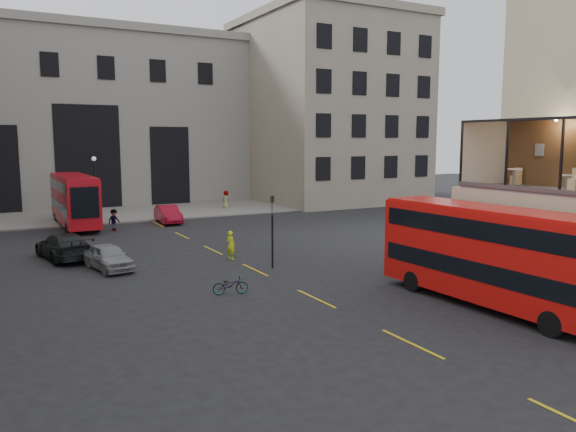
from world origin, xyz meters
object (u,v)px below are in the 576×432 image
bicycle (230,285)px  car_c (64,246)px  cyclist (231,245)px  cafe_chair_c (574,184)px  traffic_light_near (272,222)px  pedestrian_c (93,206)px  cafe_table_far (514,176)px  street_lamp_b (95,193)px  bus_far (74,198)px  pedestrian_b (114,220)px  cafe_table_mid (566,181)px  bus_near (490,251)px  car_a (108,257)px  car_b (168,214)px  pedestrian_d (226,200)px  cafe_chair_d (516,179)px

bicycle → car_c: bearing=39.9°
cyclist → cafe_chair_c: bearing=-168.1°
traffic_light_near → pedestrian_c: traffic_light_near is taller
cafe_table_far → cafe_chair_c: 2.31m
street_lamp_b → cafe_chair_c: size_ratio=5.87×
traffic_light_near → bus_far: 21.13m
cafe_table_far → pedestrian_b: bearing=113.0°
cafe_table_mid → cafe_table_far: (-0.57, 2.00, 0.11)m
cafe_table_far → cafe_table_mid: bearing=-74.1°
cafe_table_far → bus_near: bearing=-161.5°
car_a → bicycle: bearing=-73.6°
bus_far → pedestrian_b: (2.24, -3.36, -1.44)m
cafe_table_far → cafe_chair_c: cafe_chair_c is taller
car_b → cafe_table_far: 29.11m
cafe_table_mid → cafe_table_far: size_ratio=0.80×
pedestrian_b → cafe_table_mid: 30.79m
traffic_light_near → car_a: traffic_light_near is taller
street_lamp_b → pedestrian_c: (0.51, 4.32, -1.54)m
pedestrian_b → cafe_table_far: size_ratio=1.85×
bus_far → cyclist: bearing=-70.7°
traffic_light_near → cyclist: traffic_light_near is taller
traffic_light_near → bicycle: size_ratio=2.50×
pedestrian_b → cafe_table_mid: (11.67, -28.17, 4.26)m
bus_near → cafe_table_mid: (2.49, -1.36, 2.80)m
cyclist → bus_near: bearing=-178.0°
car_c → cyclist: bearing=142.0°
car_c → bus_far: bearing=-110.2°
bicycle → pedestrian_c: 29.90m
pedestrian_d → car_a: bearing=110.6°
pedestrian_c → cafe_chair_c: (12.55, -37.48, 4.02)m
pedestrian_c → cafe_chair_d: (13.16, -34.17, 3.98)m
bus_near → bicycle: bearing=141.6°
street_lamp_b → pedestrian_d: (12.61, 2.85, -1.49)m
car_c → bicycle: car_c is taller
cafe_table_mid → cafe_table_far: 2.09m
car_b → pedestrian_b: pedestrian_b is taller
pedestrian_c → pedestrian_d: size_ratio=0.95×
cafe_table_far → traffic_light_near: bearing=123.9°
car_b → cafe_table_far: (6.47, -28.03, 4.46)m
car_b → bicycle: bearing=-96.4°
cafe_table_mid → bus_far: bearing=113.8°
cafe_table_mid → cafe_chair_d: size_ratio=0.89×
bus_near → bus_far: size_ratio=1.01×
cafe_table_mid → cafe_chair_d: bearing=65.8°
pedestrian_d → cafe_table_far: cafe_table_far is taller
traffic_light_near → car_b: size_ratio=0.89×
cyclist → car_c: bearing=41.0°
street_lamp_b → cafe_chair_d: (13.66, -29.85, 2.44)m
car_c → cafe_chair_d: (17.93, -15.48, 4.09)m
traffic_light_near → car_b: traffic_light_near is taller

